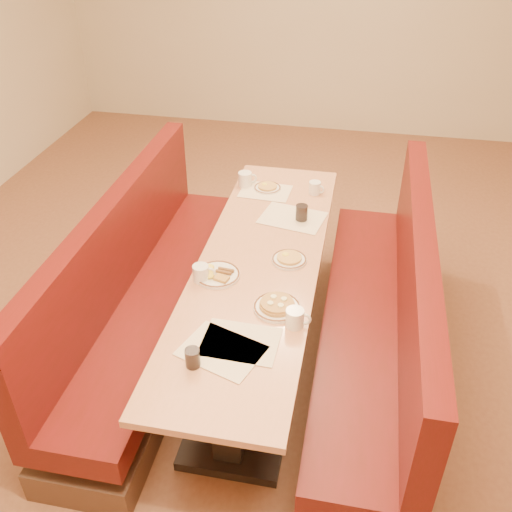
% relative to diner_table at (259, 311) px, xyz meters
% --- Properties ---
extents(ground, '(8.00, 8.00, 0.00)m').
position_rel_diner_table_xyz_m(ground, '(0.00, 0.00, -0.37)').
color(ground, '#9E6647').
rests_on(ground, ground).
extents(room_envelope, '(6.04, 8.04, 2.82)m').
position_rel_diner_table_xyz_m(room_envelope, '(0.00, 0.00, 1.56)').
color(room_envelope, beige).
rests_on(room_envelope, ground).
extents(diner_table, '(0.70, 2.50, 0.75)m').
position_rel_diner_table_xyz_m(diner_table, '(0.00, 0.00, 0.00)').
color(diner_table, black).
rests_on(diner_table, ground).
extents(booth_left, '(0.55, 2.50, 1.05)m').
position_rel_diner_table_xyz_m(booth_left, '(-0.73, 0.00, -0.01)').
color(booth_left, '#4C3326').
rests_on(booth_left, ground).
extents(booth_right, '(0.55, 2.50, 1.05)m').
position_rel_diner_table_xyz_m(booth_right, '(0.73, 0.00, -0.01)').
color(booth_right, '#4C3326').
rests_on(booth_right, ground).
extents(placemat_near_left, '(0.44, 0.39, 0.00)m').
position_rel_diner_table_xyz_m(placemat_near_left, '(-0.03, -0.76, 0.38)').
color(placemat_near_left, '#F8E1C2').
rests_on(placemat_near_left, diner_table).
extents(placemat_near_right, '(0.37, 0.28, 0.00)m').
position_rel_diner_table_xyz_m(placemat_near_right, '(0.04, -0.69, 0.38)').
color(placemat_near_right, '#F8E1C2').
rests_on(placemat_near_right, diner_table).
extents(placemat_far_left, '(0.36, 0.28, 0.00)m').
position_rel_diner_table_xyz_m(placemat_far_left, '(-0.12, 0.85, 0.38)').
color(placemat_far_left, '#F8E1C2').
rests_on(placemat_far_left, diner_table).
extents(placemat_far_right, '(0.45, 0.37, 0.00)m').
position_rel_diner_table_xyz_m(placemat_far_right, '(0.12, 0.53, 0.38)').
color(placemat_far_right, '#F8E1C2').
rests_on(placemat_far_right, diner_table).
extents(pancake_plate, '(0.25, 0.25, 0.06)m').
position_rel_diner_table_xyz_m(pancake_plate, '(0.17, -0.40, 0.39)').
color(pancake_plate, white).
rests_on(pancake_plate, diner_table).
extents(eggs_plate, '(0.26, 0.26, 0.05)m').
position_rel_diner_table_xyz_m(eggs_plate, '(-0.21, -0.19, 0.39)').
color(eggs_plate, white).
rests_on(eggs_plate, diner_table).
extents(extra_plate_mid, '(0.21, 0.21, 0.04)m').
position_rel_diner_table_xyz_m(extra_plate_mid, '(0.17, 0.04, 0.39)').
color(extra_plate_mid, white).
rests_on(extra_plate_mid, diner_table).
extents(extra_plate_far, '(0.19, 0.19, 0.04)m').
position_rel_diner_table_xyz_m(extra_plate_far, '(-0.11, 0.89, 0.39)').
color(extra_plate_far, white).
rests_on(extra_plate_far, diner_table).
extents(coffee_mug_a, '(0.13, 0.09, 0.10)m').
position_rel_diner_table_xyz_m(coffee_mug_a, '(0.28, -0.52, 0.43)').
color(coffee_mug_a, white).
rests_on(coffee_mug_a, diner_table).
extents(coffee_mug_b, '(0.13, 0.09, 0.10)m').
position_rel_diner_table_xyz_m(coffee_mug_b, '(-0.28, -0.24, 0.43)').
color(coffee_mug_b, white).
rests_on(coffee_mug_b, diner_table).
extents(coffee_mug_c, '(0.11, 0.08, 0.09)m').
position_rel_diner_table_xyz_m(coffee_mug_c, '(0.23, 0.89, 0.42)').
color(coffee_mug_c, white).
rests_on(coffee_mug_c, diner_table).
extents(coffee_mug_d, '(0.13, 0.10, 0.10)m').
position_rel_diner_table_xyz_m(coffee_mug_d, '(-0.28, 0.92, 0.43)').
color(coffee_mug_d, white).
rests_on(coffee_mug_d, diner_table).
extents(soda_tumbler_near, '(0.07, 0.07, 0.10)m').
position_rel_diner_table_xyz_m(soda_tumbler_near, '(-0.14, -0.88, 0.42)').
color(soda_tumbler_near, black).
rests_on(soda_tumbler_near, diner_table).
extents(soda_tumbler_mid, '(0.08, 0.08, 0.11)m').
position_rel_diner_table_xyz_m(soda_tumbler_mid, '(0.18, 0.51, 0.43)').
color(soda_tumbler_mid, black).
rests_on(soda_tumbler_mid, diner_table).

